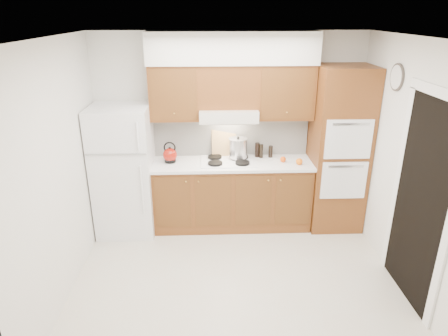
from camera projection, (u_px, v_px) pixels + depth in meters
name	position (u px, v px, depth m)	size (l,w,h in m)	color
floor	(236.00, 275.00, 4.57)	(3.60, 3.60, 0.00)	beige
ceiling	(239.00, 38.00, 3.62)	(3.60, 3.60, 0.00)	white
wall_back	(229.00, 130.00, 5.49)	(3.60, 0.02, 2.60)	silver
wall_left	(59.00, 173.00, 4.03)	(0.02, 3.00, 2.60)	silver
wall_right	(409.00, 168.00, 4.16)	(0.02, 3.00, 2.60)	silver
fridge	(124.00, 171.00, 5.26)	(0.75, 0.72, 1.72)	white
base_cabinets	(232.00, 195.00, 5.52)	(2.11, 0.60, 0.90)	brown
countertop	(232.00, 164.00, 5.34)	(2.13, 0.62, 0.04)	white
backsplash	(231.00, 136.00, 5.50)	(2.11, 0.03, 0.56)	white
oven_cabinet	(338.00, 150.00, 5.31)	(0.70, 0.65, 2.20)	brown
upper_cab_left	(174.00, 93.00, 5.11)	(0.63, 0.33, 0.70)	brown
upper_cab_right	(285.00, 92.00, 5.16)	(0.73, 0.33, 0.70)	brown
range_hood	(228.00, 114.00, 5.18)	(0.75, 0.45, 0.15)	silver
upper_cab_over_hood	(228.00, 86.00, 5.10)	(0.75, 0.33, 0.55)	brown
soffit	(232.00, 48.00, 4.92)	(2.13, 0.36, 0.40)	silver
cooktop	(228.00, 161.00, 5.35)	(0.74, 0.50, 0.01)	white
doorway	(420.00, 204.00, 3.93)	(0.02, 0.90, 2.10)	black
wall_clock	(397.00, 77.00, 4.36)	(0.30, 0.30, 0.02)	#3F3833
kettle	(170.00, 155.00, 5.29)	(0.19, 0.19, 0.19)	maroon
cutting_board	(224.00, 142.00, 5.50)	(0.33, 0.02, 0.45)	tan
stock_pot	(238.00, 148.00, 5.38)	(0.25, 0.25, 0.26)	silver
condiment_a	(261.00, 151.00, 5.47)	(0.05, 0.05, 0.19)	black
condiment_b	(257.00, 150.00, 5.49)	(0.06, 0.06, 0.20)	black
condiment_c	(271.00, 152.00, 5.49)	(0.06, 0.06, 0.16)	black
orange_near	(299.00, 162.00, 5.23)	(0.09, 0.09, 0.09)	#FF5C0D
orange_far	(283.00, 159.00, 5.32)	(0.08, 0.08, 0.08)	#DD5E0B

